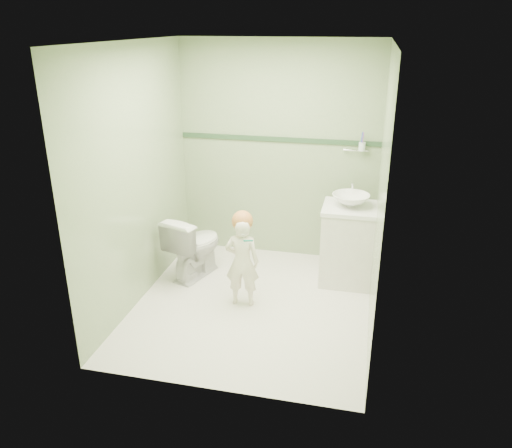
# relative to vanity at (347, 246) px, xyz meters

# --- Properties ---
(ground) EXTENTS (2.50, 2.50, 0.00)m
(ground) POSITION_rel_vanity_xyz_m (-0.84, -0.70, -0.40)
(ground) COLOR white
(ground) RESTS_ON ground
(room_shell) EXTENTS (2.50, 2.54, 2.40)m
(room_shell) POSITION_rel_vanity_xyz_m (-0.84, -0.70, 0.80)
(room_shell) COLOR #8CAA78
(room_shell) RESTS_ON ground
(trim_stripe) EXTENTS (2.20, 0.02, 0.05)m
(trim_stripe) POSITION_rel_vanity_xyz_m (-0.84, 0.54, 0.95)
(trim_stripe) COLOR #2C4A2E
(trim_stripe) RESTS_ON room_shell
(vanity) EXTENTS (0.52, 0.50, 0.80)m
(vanity) POSITION_rel_vanity_xyz_m (0.00, 0.00, 0.00)
(vanity) COLOR silver
(vanity) RESTS_ON ground
(counter) EXTENTS (0.54, 0.52, 0.04)m
(counter) POSITION_rel_vanity_xyz_m (0.00, 0.00, 0.41)
(counter) COLOR white
(counter) RESTS_ON vanity
(basin) EXTENTS (0.37, 0.37, 0.13)m
(basin) POSITION_rel_vanity_xyz_m (0.00, 0.00, 0.49)
(basin) COLOR white
(basin) RESTS_ON counter
(faucet) EXTENTS (0.03, 0.13, 0.18)m
(faucet) POSITION_rel_vanity_xyz_m (0.00, 0.19, 0.57)
(faucet) COLOR silver
(faucet) RESTS_ON counter
(cup_holder) EXTENTS (0.26, 0.07, 0.21)m
(cup_holder) POSITION_rel_vanity_xyz_m (0.05, 0.48, 0.93)
(cup_holder) COLOR silver
(cup_holder) RESTS_ON room_shell
(toilet) EXTENTS (0.58, 0.76, 0.69)m
(toilet) POSITION_rel_vanity_xyz_m (-1.58, -0.23, -0.06)
(toilet) COLOR white
(toilet) RESTS_ON ground
(toddler) EXTENTS (0.34, 0.24, 0.88)m
(toddler) POSITION_rel_vanity_xyz_m (-0.94, -0.70, 0.04)
(toddler) COLOR white
(toddler) RESTS_ON ground
(hair_cap) EXTENTS (0.20, 0.20, 0.20)m
(hair_cap) POSITION_rel_vanity_xyz_m (-0.94, -0.67, 0.45)
(hair_cap) COLOR #C5793B
(hair_cap) RESTS_ON toddler
(teal_toothbrush) EXTENTS (0.11, 0.14, 0.08)m
(teal_toothbrush) POSITION_rel_vanity_xyz_m (-0.86, -0.81, 0.33)
(teal_toothbrush) COLOR #0F7E6A
(teal_toothbrush) RESTS_ON toddler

